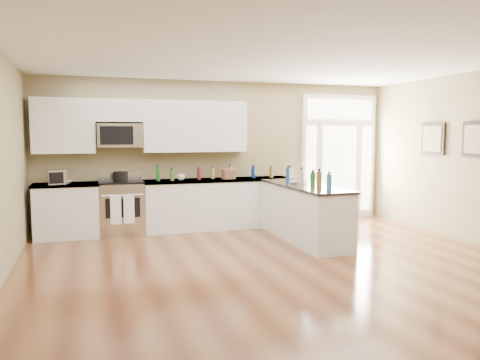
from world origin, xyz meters
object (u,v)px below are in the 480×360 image
(peninsula_cabinet, at_px, (304,215))
(stockpot, at_px, (120,176))
(kitchen_range, at_px, (122,208))
(toaster_oven, at_px, (57,177))

(peninsula_cabinet, height_order, stockpot, stockpot)
(peninsula_cabinet, height_order, kitchen_range, kitchen_range)
(kitchen_range, height_order, stockpot, stockpot)
(kitchen_range, bearing_deg, stockpot, -96.91)
(peninsula_cabinet, height_order, toaster_oven, toaster_oven)
(toaster_oven, bearing_deg, kitchen_range, -3.18)
(stockpot, bearing_deg, kitchen_range, 83.09)
(kitchen_range, bearing_deg, toaster_oven, -172.66)
(peninsula_cabinet, bearing_deg, toaster_oven, 161.52)
(peninsula_cabinet, bearing_deg, kitchen_range, 153.28)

